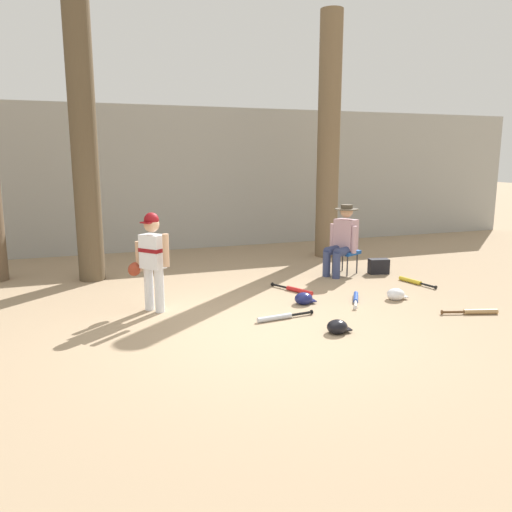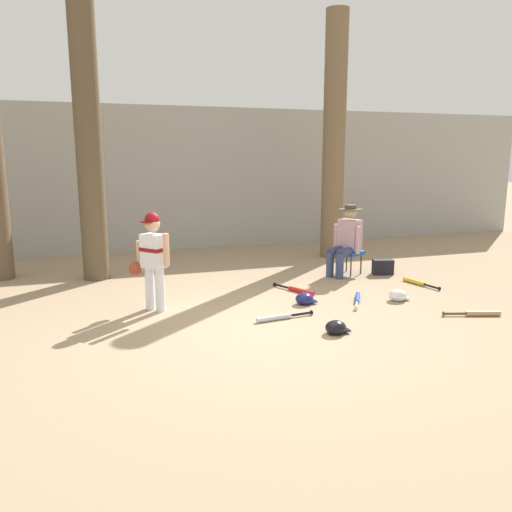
# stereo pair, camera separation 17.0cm
# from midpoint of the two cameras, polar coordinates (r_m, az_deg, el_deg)

# --- Properties ---
(ground_plane) EXTENTS (60.00, 60.00, 0.00)m
(ground_plane) POSITION_cam_midpoint_polar(r_m,az_deg,el_deg) (6.03, -0.38, -8.31)
(ground_plane) COLOR #9E8466
(concrete_back_wall) EXTENTS (18.00, 0.36, 3.05)m
(concrete_back_wall) POSITION_cam_midpoint_polar(r_m,az_deg,el_deg) (11.27, -10.34, 8.51)
(concrete_back_wall) COLOR #9E9E99
(concrete_back_wall) RESTS_ON ground
(tree_near_player) EXTENTS (0.56, 0.56, 6.38)m
(tree_near_player) POSITION_cam_midpoint_polar(r_m,az_deg,el_deg) (8.69, -19.61, 16.52)
(tree_near_player) COLOR brown
(tree_near_player) RESTS_ON ground
(tree_behind_spectator) EXTENTS (0.64, 0.64, 4.86)m
(tree_behind_spectator) POSITION_cam_midpoint_polar(r_m,az_deg,el_deg) (10.31, 7.65, 11.61)
(tree_behind_spectator) COLOR brown
(tree_behind_spectator) RESTS_ON ground
(young_ballplayer) EXTENTS (0.54, 0.48, 1.31)m
(young_ballplayer) POSITION_cam_midpoint_polar(r_m,az_deg,el_deg) (6.71, -12.37, 0.04)
(young_ballplayer) COLOR white
(young_ballplayer) RESTS_ON ground
(folding_stool) EXTENTS (0.54, 0.54, 0.41)m
(folding_stool) POSITION_cam_midpoint_polar(r_m,az_deg,el_deg) (8.89, 9.45, 0.34)
(folding_stool) COLOR #194C9E
(folding_stool) RESTS_ON ground
(seated_spectator) EXTENTS (0.67, 0.56, 1.20)m
(seated_spectator) POSITION_cam_midpoint_polar(r_m,az_deg,el_deg) (8.77, 9.14, 2.03)
(seated_spectator) COLOR navy
(seated_spectator) RESTS_ON ground
(handbag_beside_stool) EXTENTS (0.37, 0.25, 0.26)m
(handbag_beside_stool) POSITION_cam_midpoint_polar(r_m,az_deg,el_deg) (9.05, 13.09, -1.13)
(handbag_beside_stool) COLOR black
(handbag_beside_stool) RESTS_ON ground
(bat_aluminum_silver) EXTENTS (0.79, 0.15, 0.07)m
(bat_aluminum_silver) POSITION_cam_midpoint_polar(r_m,az_deg,el_deg) (6.38, 1.83, -6.88)
(bat_aluminum_silver) COLOR #B7BCC6
(bat_aluminum_silver) RESTS_ON ground
(bat_yellow_trainer) EXTENTS (0.20, 0.73, 0.07)m
(bat_yellow_trainer) POSITION_cam_midpoint_polar(r_m,az_deg,el_deg) (8.51, 16.68, -2.75)
(bat_yellow_trainer) COLOR yellow
(bat_yellow_trainer) RESTS_ON ground
(bat_blue_youth) EXTENTS (0.43, 0.65, 0.07)m
(bat_blue_youth) POSITION_cam_midpoint_polar(r_m,az_deg,el_deg) (7.32, 10.48, -4.70)
(bat_blue_youth) COLOR #2347AD
(bat_blue_youth) RESTS_ON ground
(bat_wood_tan) EXTENTS (0.72, 0.28, 0.07)m
(bat_wood_tan) POSITION_cam_midpoint_polar(r_m,az_deg,el_deg) (7.15, 22.87, -5.79)
(bat_wood_tan) COLOR tan
(bat_wood_tan) RESTS_ON ground
(bat_red_barrel) EXTENTS (0.40, 0.75, 0.07)m
(bat_red_barrel) POSITION_cam_midpoint_polar(r_m,az_deg,el_deg) (7.66, 3.90, -3.82)
(bat_red_barrel) COLOR red
(bat_red_barrel) RESTS_ON ground
(batting_helmet_navy) EXTENTS (0.30, 0.23, 0.17)m
(batting_helmet_navy) POSITION_cam_midpoint_polar(r_m,az_deg,el_deg) (7.06, 4.70, -4.80)
(batting_helmet_navy) COLOR navy
(batting_helmet_navy) RESTS_ON ground
(batting_helmet_white) EXTENTS (0.30, 0.23, 0.18)m
(batting_helmet_white) POSITION_cam_midpoint_polar(r_m,az_deg,el_deg) (7.48, 14.81, -4.20)
(batting_helmet_white) COLOR silver
(batting_helmet_white) RESTS_ON ground
(batting_helmet_black) EXTENTS (0.29, 0.22, 0.17)m
(batting_helmet_black) POSITION_cam_midpoint_polar(r_m,az_deg,el_deg) (5.97, 8.32, -7.89)
(batting_helmet_black) COLOR black
(batting_helmet_black) RESTS_ON ground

